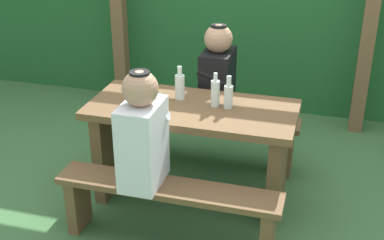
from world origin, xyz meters
name	(u,v)px	position (x,y,z in m)	size (l,w,h in m)	color
ground_plane	(192,196)	(0.00, 0.00, 0.00)	(12.00, 12.00, 0.00)	#3E6B3D
pergola_post_left	(118,2)	(-1.14, 1.46, 1.04)	(0.12, 0.12, 2.07)	brown
pergola_post_right	(371,18)	(1.14, 1.46, 1.04)	(0.12, 0.12, 2.07)	brown
picnic_table	(192,136)	(0.00, 0.00, 0.49)	(1.40, 0.64, 0.72)	brown
bench_near	(168,202)	(0.00, -0.54, 0.30)	(1.40, 0.24, 0.42)	brown
bench_far	(210,128)	(0.00, 0.54, 0.30)	(1.40, 0.24, 0.42)	brown
person_white_shirt	(142,133)	(-0.15, -0.53, 0.75)	(0.25, 0.35, 0.72)	silver
person_black_coat	(218,75)	(0.05, 0.53, 0.75)	(0.25, 0.35, 0.72)	black
drinking_glass	(157,99)	(-0.24, -0.03, 0.76)	(0.07, 0.07, 0.08)	silver
bottle_left	(215,93)	(0.15, 0.05, 0.81)	(0.06, 0.06, 0.23)	silver
bottle_right	(228,95)	(0.24, 0.04, 0.81)	(0.06, 0.06, 0.22)	silver
bottle_center	(180,86)	(-0.12, 0.10, 0.81)	(0.07, 0.07, 0.23)	silver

